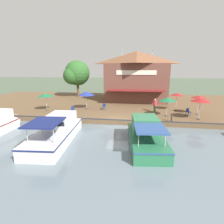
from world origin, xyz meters
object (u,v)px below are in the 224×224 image
waterfront_restaurant (136,76)px  patio_umbrella_mid_patio_left (201,100)px  patio_umbrella_mid_patio_right (168,99)px  mooring_post (172,118)px  patio_umbrella_near_quay_edge (46,95)px  motorboat_distant_upstream (145,134)px  patio_umbrella_back_row (86,93)px  cafe_chair_beside_entrance (104,106)px  cafe_chair_back_row_seat (73,109)px  cafe_chair_far_corner_seat (188,111)px  patio_umbrella_far_corner (177,94)px  tree_downstream_bank (76,74)px  motorboat_outer_channel (59,129)px  person_at_quay_edge (155,104)px  patio_umbrella_by_entrance (199,97)px

waterfront_restaurant → patio_umbrella_mid_patio_left: bearing=30.7°
patio_umbrella_mid_patio_right → mooring_post: patio_umbrella_mid_patio_right is taller
patio_umbrella_near_quay_edge → motorboat_distant_upstream: bearing=58.3°
patio_umbrella_mid_patio_left → mooring_post: bearing=-66.1°
patio_umbrella_mid_patio_right → mooring_post: 2.84m
patio_umbrella_back_row → cafe_chair_beside_entrance: patio_umbrella_back_row is taller
patio_umbrella_back_row → cafe_chair_back_row_seat: size_ratio=2.98×
cafe_chair_far_corner_seat → patio_umbrella_far_corner: bearing=-157.5°
mooring_post → tree_downstream_bank: tree_downstream_bank is taller
patio_umbrella_near_quay_edge → cafe_chair_beside_entrance: patio_umbrella_near_quay_edge is taller
patio_umbrella_back_row → patio_umbrella_far_corner: bearing=92.6°
cafe_chair_far_corner_seat → motorboat_outer_channel: bearing=-59.3°
cafe_chair_far_corner_seat → tree_downstream_bank: 22.60m
waterfront_restaurant → motorboat_outer_channel: (18.21, -6.66, -4.13)m
patio_umbrella_far_corner → person_at_quay_edge: 3.38m
cafe_chair_beside_entrance → mooring_post: mooring_post is taller
patio_umbrella_near_quay_edge → cafe_chair_far_corner_seat: 18.66m
patio_umbrella_mid_patio_right → person_at_quay_edge: (-2.00, -1.23, -0.93)m
waterfront_restaurant → cafe_chair_back_row_seat: size_ratio=12.92×
cafe_chair_beside_entrance → motorboat_distant_upstream: bearing=29.3°
cafe_chair_back_row_seat → person_at_quay_edge: (-2.06, 10.58, 0.65)m
patio_umbrella_mid_patio_right → patio_umbrella_back_row: bearing=-103.7°
waterfront_restaurant → mooring_post: 14.67m
motorboat_distant_upstream → cafe_chair_far_corner_seat: bearing=145.1°
patio_umbrella_near_quay_edge → cafe_chair_far_corner_seat: patio_umbrella_near_quay_edge is taller
cafe_chair_back_row_seat → cafe_chair_beside_entrance: size_ratio=1.00×
patio_umbrella_by_entrance → mooring_post: 5.65m
waterfront_restaurant → patio_umbrella_back_row: 11.21m
waterfront_restaurant → patio_umbrella_by_entrance: size_ratio=4.54×
cafe_chair_far_corner_seat → cafe_chair_back_row_seat: bearing=-86.5°
patio_umbrella_mid_patio_right → patio_umbrella_near_quay_edge: patio_umbrella_near_quay_edge is taller
patio_umbrella_mid_patio_left → patio_umbrella_mid_patio_right: bearing=-105.2°
patio_umbrella_by_entrance → motorboat_outer_channel: size_ratio=0.27×
waterfront_restaurant → tree_downstream_bank: 12.11m
motorboat_outer_channel → waterfront_restaurant: bearing=159.9°
patio_umbrella_mid_patio_right → waterfront_restaurant: bearing=-161.1°
patio_umbrella_mid_patio_right → cafe_chair_back_row_seat: size_ratio=2.70×
cafe_chair_beside_entrance → person_at_quay_edge: person_at_quay_edge is taller
patio_umbrella_by_entrance → tree_downstream_bank: tree_downstream_bank is taller
cafe_chair_back_row_seat → mooring_post: bearing=79.3°
motorboat_outer_channel → motorboat_distant_upstream: bearing=89.1°
cafe_chair_back_row_seat → motorboat_distant_upstream: 11.41m
patio_umbrella_near_quay_edge → patio_umbrella_far_corner: 17.76m
patio_umbrella_mid_patio_right → mooring_post: bearing=4.2°
mooring_post → tree_downstream_bank: size_ratio=0.12×
cafe_chair_far_corner_seat → person_at_quay_edge: bearing=-106.5°
mooring_post → patio_umbrella_mid_patio_left: bearing=113.9°
patio_umbrella_mid_patio_left → cafe_chair_beside_entrance: size_ratio=2.94×
cafe_chair_far_corner_seat → motorboat_distant_upstream: motorboat_distant_upstream is taller
cafe_chair_back_row_seat → motorboat_distant_upstream: (7.05, 8.96, -0.22)m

